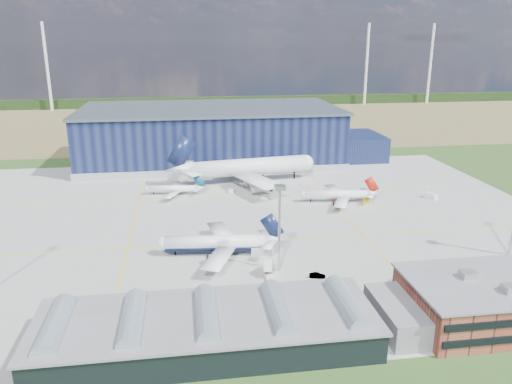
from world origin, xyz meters
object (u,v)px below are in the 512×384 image
(hangar, at_px, (216,137))
(gse_van_a, at_px, (262,251))
(light_mast_center, at_px, (280,214))
(gse_tug_a, at_px, (154,308))
(airliner_widebody, at_px, (249,158))
(airstair, at_px, (268,269))
(gse_tug_c, at_px, (366,202))
(gse_tug_b, at_px, (141,310))
(airliner_navy, at_px, (215,235))
(car_b, at_px, (317,276))
(gse_cart_a, at_px, (232,191))
(airliner_red, at_px, (336,190))
(gse_cart_b, at_px, (265,198))
(airliner_regional, at_px, (172,185))
(gse_van_b, at_px, (431,196))

(hangar, height_order, gse_van_a, hangar)
(light_mast_center, bearing_deg, gse_tug_a, -152.67)
(airliner_widebody, height_order, gse_van_a, airliner_widebody)
(airstair, bearing_deg, gse_tug_c, 62.81)
(gse_tug_b, height_order, gse_tug_c, gse_tug_c)
(gse_tug_a, bearing_deg, gse_van_a, 51.69)
(airliner_navy, xyz_separation_m, airliner_widebody, (18.95, 70.70, 4.51))
(hangar, xyz_separation_m, gse_tug_a, (-23.77, -140.80, -10.81))
(airliner_navy, height_order, car_b, airliner_navy)
(hangar, bearing_deg, gse_van_a, -87.78)
(gse_tug_c, distance_m, airstair, 68.19)
(hangar, xyz_separation_m, gse_tug_b, (-26.55, -140.80, -10.95))
(gse_tug_b, relative_size, gse_cart_a, 0.99)
(airliner_red, distance_m, car_b, 61.99)
(airliner_widebody, distance_m, gse_tug_c, 52.07)
(light_mast_center, relative_size, gse_cart_b, 7.47)
(gse_tug_a, xyz_separation_m, airstair, (27.82, 13.82, 0.74))
(airliner_navy, xyz_separation_m, gse_van_a, (12.75, -2.35, -4.55))
(gse_cart_b, bearing_deg, car_b, -163.81)
(hangar, height_order, airliner_red, hangar)
(airliner_navy, relative_size, airliner_red, 1.22)
(airliner_navy, relative_size, gse_tug_c, 10.35)
(airliner_navy, distance_m, gse_van_a, 13.74)
(gse_van_a, bearing_deg, gse_cart_a, 19.90)
(airliner_red, bearing_deg, gse_cart_b, -6.92)
(airliner_red, height_order, airstair, airliner_red)
(airliner_widebody, height_order, gse_cart_a, airliner_widebody)
(light_mast_center, distance_m, gse_tug_a, 37.79)
(airliner_navy, bearing_deg, hangar, -88.19)
(hangar, relative_size, airliner_widebody, 2.29)
(gse_cart_b, bearing_deg, airliner_regional, 85.88)
(gse_tug_c, bearing_deg, airliner_navy, -127.40)
(gse_tug_b, distance_m, gse_van_a, 40.36)
(airstair, xyz_separation_m, car_b, (11.90, -3.49, -0.87))
(gse_tug_a, relative_size, gse_cart_a, 1.24)
(gse_van_a, bearing_deg, gse_tug_b, 147.18)
(gse_cart_b, distance_m, airstair, 61.79)
(light_mast_center, relative_size, airliner_regional, 0.98)
(airliner_widebody, bearing_deg, gse_van_b, -34.10)
(airliner_navy, height_order, airliner_widebody, airliner_widebody)
(car_b, bearing_deg, airliner_regional, 41.98)
(light_mast_center, bearing_deg, car_b, -32.91)
(airliner_widebody, height_order, car_b, airliner_widebody)
(gse_tug_b, height_order, airstair, airstair)
(airliner_regional, xyz_separation_m, airstair, (24.90, -72.18, -2.30))
(hangar, relative_size, airliner_red, 4.95)
(gse_tug_b, bearing_deg, airliner_regional, 91.13)
(gse_tug_a, xyz_separation_m, gse_tug_b, (-2.78, 0.00, -0.14))
(gse_van_a, relative_size, gse_tug_c, 1.69)
(airliner_widebody, relative_size, car_b, 15.51)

